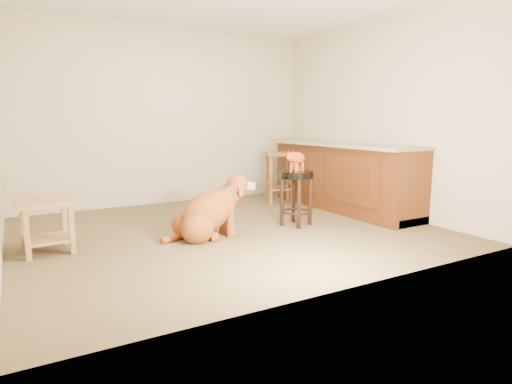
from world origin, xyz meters
TOP-DOWN VIEW (x-y plane):
  - floor at (0.00, 0.00)m, footprint 4.50×4.00m
  - room_shell at (0.00, 0.00)m, footprint 4.54×4.04m
  - cabinet_run at (1.94, 0.30)m, footprint 0.70×2.56m
  - padded_stool at (0.82, -0.17)m, footprint 0.44×0.44m
  - wood_stool at (1.41, 1.12)m, footprint 0.54×0.54m
  - side_table at (-1.86, 0.12)m, footprint 0.52×0.52m
  - golden_retriever at (-0.32, -0.17)m, footprint 1.13×0.56m
  - tabby_kitten at (0.81, -0.18)m, footprint 0.39×0.28m

SIDE VIEW (x-z plane):
  - floor at x=0.00m, z-range -0.01..0.01m
  - golden_retriever at x=-0.32m, z-range -0.09..0.62m
  - side_table at x=-1.86m, z-range 0.08..0.59m
  - wood_stool at x=1.41m, z-range 0.02..0.79m
  - cabinet_run at x=1.94m, z-range -0.03..0.91m
  - padded_stool at x=0.82m, z-range 0.14..0.79m
  - tabby_kitten at x=0.81m, z-range 0.67..0.95m
  - room_shell at x=0.00m, z-range 0.37..2.99m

